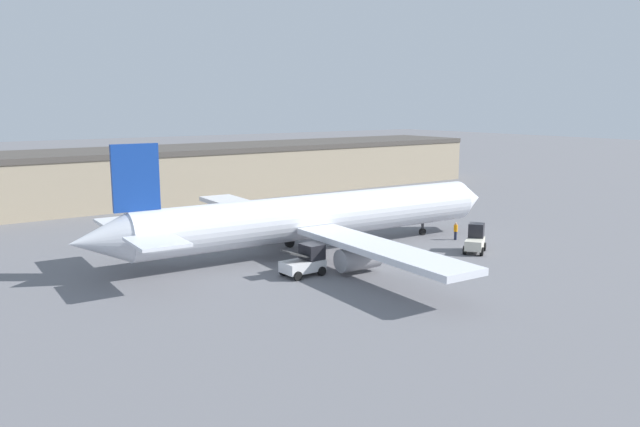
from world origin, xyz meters
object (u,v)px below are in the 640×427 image
object	(u,v)px
ground_crew_worker	(456,231)
baggage_tug	(475,240)
belt_loader_truck	(305,261)
airplane	(311,218)

from	to	relation	value
ground_crew_worker	baggage_tug	bearing A→B (deg)	39.46
ground_crew_worker	belt_loader_truck	xyz separation A→B (m)	(-19.41, -2.01, 0.20)
airplane	baggage_tug	xyz separation A→B (m)	(12.11, -8.75, -2.03)
airplane	belt_loader_truck	xyz separation A→B (m)	(-4.88, -6.18, -2.04)
belt_loader_truck	ground_crew_worker	bearing A→B (deg)	3.44
ground_crew_worker	belt_loader_truck	bearing A→B (deg)	-16.77
ground_crew_worker	airplane	bearing A→B (deg)	-38.71
airplane	baggage_tug	bearing A→B (deg)	-33.19
airplane	ground_crew_worker	world-z (taller)	airplane
airplane	ground_crew_worker	xyz separation A→B (m)	(14.53, -4.18, -2.24)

